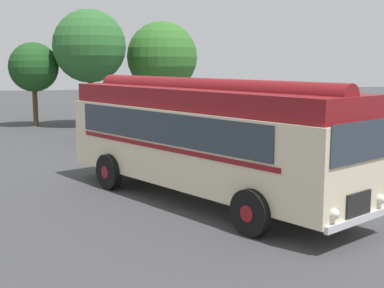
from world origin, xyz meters
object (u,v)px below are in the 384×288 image
(vintage_bus, at_px, (203,135))
(car_near_left, at_px, (113,124))
(car_mid_left, at_px, (173,124))
(car_mid_right, at_px, (217,121))

(vintage_bus, distance_m, car_near_left, 12.17)
(vintage_bus, relative_size, car_mid_left, 2.32)
(car_mid_right, bearing_deg, car_mid_left, -165.84)
(vintage_bus, bearing_deg, car_mid_right, 74.27)
(car_near_left, bearing_deg, car_mid_right, 2.38)
(car_mid_left, xyz_separation_m, car_mid_right, (2.39, 0.60, 0.00))
(car_near_left, distance_m, car_mid_right, 5.37)
(vintage_bus, height_order, car_mid_right, vintage_bus)
(vintage_bus, relative_size, car_mid_right, 2.31)
(car_near_left, bearing_deg, vintage_bus, -80.83)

